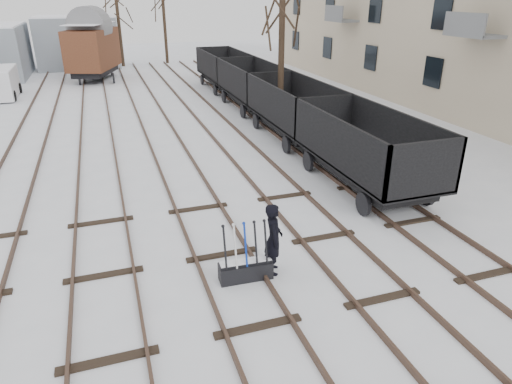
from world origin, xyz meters
TOP-DOWN VIEW (x-y plane):
  - ground at (0.00, 0.00)m, footprint 120.00×120.00m
  - tracks at (-0.00, 13.67)m, footprint 13.90×52.00m
  - shed_right at (-4.00, 40.00)m, footprint 7.00×6.00m
  - ground_frame at (0.29, 1.79)m, footprint 1.32×0.48m
  - worker at (1.04, 1.89)m, footprint 0.62×0.77m
  - freight_wagon_a at (6.00, 6.01)m, footprint 2.58×6.45m
  - freight_wagon_b at (6.00, 12.41)m, footprint 2.58×6.45m
  - freight_wagon_c at (6.00, 18.81)m, footprint 2.58×6.45m
  - freight_wagon_d at (6.00, 25.21)m, footprint 2.58×6.45m
  - box_van_wagon at (-2.74, 31.84)m, footprint 4.60×6.26m
  - tree_near at (6.08, 14.32)m, footprint 0.30×0.30m
  - tree_far_left at (-0.22, 39.06)m, footprint 0.30×0.30m
  - tree_far_right at (4.06, 39.82)m, footprint 0.30×0.30m

SIDE VIEW (x-z plane):
  - ground at x=0.00m, z-range 0.00..0.00m
  - tracks at x=0.00m, z-range -0.01..0.16m
  - ground_frame at x=0.29m, z-range -0.46..1.03m
  - worker at x=1.04m, z-range 0.00..1.85m
  - freight_wagon_a at x=6.00m, z-range -0.31..2.33m
  - freight_wagon_b at x=6.00m, z-range -0.31..2.33m
  - freight_wagon_c at x=6.00m, z-range -0.31..2.33m
  - freight_wagon_d at x=6.00m, z-range -0.31..2.33m
  - shed_right at x=-4.00m, z-range 0.00..4.50m
  - box_van_wagon at x=-2.74m, z-range 0.35..4.64m
  - tree_far_left at x=-0.22m, z-range 0.00..5.89m
  - tree_near at x=6.08m, z-range 0.00..6.69m
  - tree_far_right at x=4.06m, z-range 0.00..7.01m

